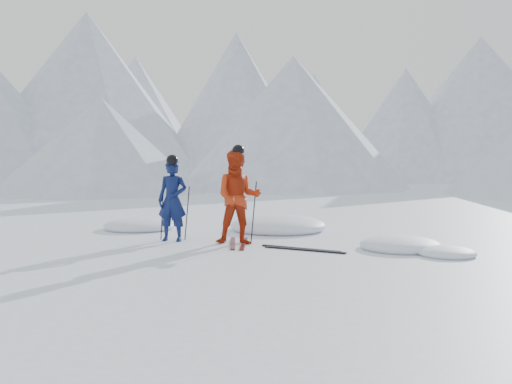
# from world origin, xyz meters

# --- Properties ---
(ground) EXTENTS (160.00, 160.00, 0.00)m
(ground) POSITION_xyz_m (0.00, 0.00, 0.00)
(ground) COLOR white
(ground) RESTS_ON ground
(mountain_range) EXTENTS (106.15, 62.94, 15.53)m
(mountain_range) POSITION_xyz_m (5.71, 35.31, 6.72)
(mountain_range) COLOR #B2BCD1
(mountain_range) RESTS_ON ground
(skier_blue) EXTENTS (0.65, 0.43, 1.79)m
(skier_blue) POSITION_xyz_m (-3.19, 0.49, 0.89)
(skier_blue) COLOR #0B1646
(skier_blue) RESTS_ON ground
(skier_red) EXTENTS (1.10, 0.94, 1.99)m
(skier_red) POSITION_xyz_m (-1.67, 0.33, 1.00)
(skier_red) COLOR #B52C0E
(skier_red) RESTS_ON ground
(pole_blue_left) EXTENTS (0.12, 0.08, 1.19)m
(pole_blue_left) POSITION_xyz_m (-3.49, 0.64, 0.60)
(pole_blue_left) COLOR black
(pole_blue_left) RESTS_ON ground
(pole_blue_right) EXTENTS (0.12, 0.07, 1.19)m
(pole_blue_right) POSITION_xyz_m (-2.94, 0.74, 0.60)
(pole_blue_right) COLOR black
(pole_blue_right) RESTS_ON ground
(pole_red_left) EXTENTS (0.13, 0.10, 1.32)m
(pole_red_left) POSITION_xyz_m (-1.97, 0.58, 0.66)
(pole_red_left) COLOR black
(pole_red_left) RESTS_ON ground
(pole_red_right) EXTENTS (0.13, 0.09, 1.32)m
(pole_red_right) POSITION_xyz_m (-1.37, 0.48, 0.66)
(pole_red_right) COLOR black
(pole_red_right) RESTS_ON ground
(ski_worn_left) EXTENTS (0.50, 1.67, 0.03)m
(ski_worn_left) POSITION_xyz_m (-1.79, 0.33, 0.01)
(ski_worn_left) COLOR black
(ski_worn_left) RESTS_ON ground
(ski_worn_right) EXTENTS (0.38, 1.69, 0.03)m
(ski_worn_right) POSITION_xyz_m (-1.55, 0.33, 0.01)
(ski_worn_right) COLOR black
(ski_worn_right) RESTS_ON ground
(ski_loose_a) EXTENTS (1.64, 0.63, 0.03)m
(ski_loose_a) POSITION_xyz_m (-0.30, -0.08, 0.01)
(ski_loose_a) COLOR black
(ski_loose_a) RESTS_ON ground
(ski_loose_b) EXTENTS (1.65, 0.57, 0.03)m
(ski_loose_b) POSITION_xyz_m (-0.20, -0.23, 0.01)
(ski_loose_b) COLOR black
(ski_loose_b) RESTS_ON ground
(snow_lumps) EXTENTS (8.70, 4.83, 0.53)m
(snow_lumps) POSITION_xyz_m (-1.46, 2.17, 0.00)
(snow_lumps) COLOR white
(snow_lumps) RESTS_ON ground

